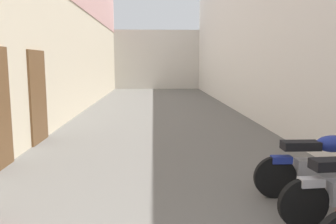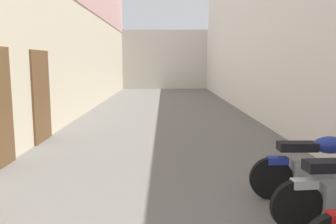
% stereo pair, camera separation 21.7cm
% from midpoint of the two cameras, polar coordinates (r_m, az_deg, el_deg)
% --- Properties ---
extents(ground_plane, '(40.33, 40.33, 0.00)m').
position_cam_midpoint_polar(ground_plane, '(10.79, -1.63, -1.94)').
color(ground_plane, '#66635E').
extents(building_left, '(0.45, 24.33, 7.12)m').
position_cam_midpoint_polar(building_left, '(13.04, -16.71, 15.33)').
color(building_left, beige).
rests_on(building_left, ground).
extents(building_right, '(0.45, 24.33, 6.71)m').
position_cam_midpoint_polar(building_right, '(13.14, 12.90, 14.38)').
color(building_right, silver).
rests_on(building_right, ground).
extents(building_far_end, '(9.07, 2.00, 4.20)m').
position_cam_midpoint_polar(building_far_end, '(25.78, -2.15, 8.71)').
color(building_far_end, beige).
rests_on(building_far_end, ground).
extents(motorcycle_fourth, '(1.85, 0.58, 1.04)m').
position_cam_midpoint_polar(motorcycle_fourth, '(5.31, 22.88, -7.85)').
color(motorcycle_fourth, black).
rests_on(motorcycle_fourth, ground).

